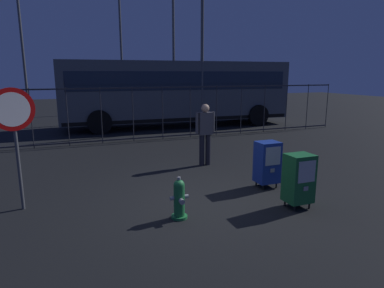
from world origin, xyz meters
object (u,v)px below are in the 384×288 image
at_px(pedestrian, 205,131).
at_px(street_light_far_right, 21,31).
at_px(street_light_near_right, 120,32).
at_px(newspaper_box_primary, 267,162).
at_px(newspaper_box_secondary, 299,178).
at_px(street_light_far_left, 202,31).
at_px(fire_hydrant, 179,199).
at_px(bus_near, 177,90).
at_px(street_light_near_left, 174,47).
at_px(stop_sign, 14,124).

bearing_deg(pedestrian, street_light_far_right, 113.21).
xyz_separation_m(pedestrian, street_light_near_right, (0.12, 13.58, 4.01)).
height_order(newspaper_box_primary, newspaper_box_secondary, same).
distance_m(newspaper_box_primary, street_light_far_left, 8.89).
bearing_deg(street_light_far_right, fire_hydrant, -77.01).
relative_size(newspaper_box_secondary, pedestrian, 0.61).
bearing_deg(street_light_far_right, bus_near, -38.24).
bearing_deg(street_light_far_right, street_light_far_left, -41.07).
bearing_deg(fire_hydrant, pedestrian, 59.45).
height_order(street_light_near_left, street_light_far_right, street_light_far_right).
bearing_deg(street_light_near_right, pedestrian, -90.51).
relative_size(fire_hydrant, street_light_far_right, 0.09).
distance_m(street_light_near_right, street_light_far_right, 5.57).
bearing_deg(street_light_near_right, newspaper_box_primary, -88.42).
bearing_deg(pedestrian, street_light_far_left, 68.07).
height_order(newspaper_box_secondary, pedestrian, pedestrian).
bearing_deg(stop_sign, street_light_near_left, 59.67).
height_order(fire_hydrant, street_light_near_left, street_light_near_left).
distance_m(newspaper_box_primary, street_light_near_right, 16.34).
distance_m(fire_hydrant, street_light_far_left, 10.41).
relative_size(pedestrian, street_light_far_left, 0.23).
bearing_deg(fire_hydrant, street_light_far_left, 64.97).
bearing_deg(street_light_near_right, street_light_far_right, -167.94).
height_order(newspaper_box_primary, street_light_near_left, street_light_near_left).
height_order(street_light_near_right, street_light_far_right, street_light_near_right).
height_order(pedestrian, street_light_far_left, street_light_far_left).
bearing_deg(pedestrian, fire_hydrant, -120.55).
height_order(bus_near, street_light_far_left, street_light_far_left).
xyz_separation_m(fire_hydrant, pedestrian, (1.77, 3.00, 0.60)).
bearing_deg(fire_hydrant, street_light_far_right, 102.99).
height_order(fire_hydrant, pedestrian, pedestrian).
height_order(stop_sign, street_light_far_right, street_light_far_right).
bearing_deg(newspaper_box_primary, street_light_far_left, 77.44).
xyz_separation_m(newspaper_box_primary, bus_near, (1.00, 9.15, 1.14)).
distance_m(pedestrian, street_light_far_right, 14.02).
bearing_deg(street_light_far_right, stop_sign, -85.99).
xyz_separation_m(stop_sign, bus_near, (5.90, 8.58, 0.11)).
xyz_separation_m(newspaper_box_secondary, pedestrian, (-0.45, 3.34, 0.38)).
bearing_deg(fire_hydrant, bus_near, 71.59).
bearing_deg(street_light_far_left, pedestrian, -111.93).
relative_size(newspaper_box_primary, street_light_far_right, 0.12).
xyz_separation_m(newspaper_box_secondary, street_light_near_left, (1.89, 13.17, 3.30)).
bearing_deg(newspaper_box_secondary, street_light_far_left, 78.41).
distance_m(newspaper_box_primary, bus_near, 9.27).
height_order(pedestrian, street_light_near_right, street_light_near_right).
distance_m(newspaper_box_secondary, street_light_far_left, 9.98).
bearing_deg(street_light_far_left, street_light_far_right, 138.93).
relative_size(fire_hydrant, pedestrian, 0.45).
distance_m(street_light_near_left, street_light_near_right, 4.49).
relative_size(street_light_near_left, street_light_near_right, 0.76).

